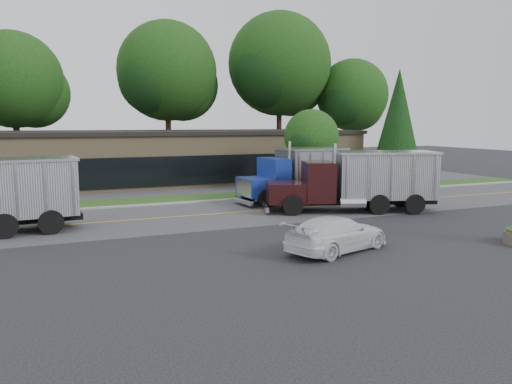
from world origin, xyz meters
TOP-DOWN VIEW (x-y plane):
  - ground at (0.00, 0.00)m, footprint 140.00×140.00m
  - road at (0.00, 9.00)m, footprint 60.00×8.00m
  - center_line at (0.00, 9.00)m, footprint 60.00×0.12m
  - curb at (0.00, 13.20)m, footprint 60.00×0.30m
  - grass_verge at (0.00, 15.00)m, footprint 60.00×3.40m
  - far_parking at (0.00, 20.00)m, footprint 60.00×7.00m
  - strip_mall at (2.00, 26.00)m, footprint 32.00×12.00m
  - tree_far_b at (-9.86, 34.11)m, footprint 9.21×8.67m
  - tree_far_c at (4.16, 34.13)m, footprint 10.58×9.95m
  - tree_far_d at (16.18, 33.14)m, footprint 11.72×11.03m
  - tree_far_e at (24.13, 31.10)m, footprint 8.39×7.90m
  - evergreen_right at (20.00, 18.00)m, footprint 4.18×4.18m
  - tree_verge at (10.06, 15.05)m, footprint 4.16×3.92m
  - dump_truck_blue at (6.98, 11.16)m, footprint 7.05×3.13m
  - dump_truck_maroon at (8.61, 6.70)m, footprint 9.66×5.40m
  - rally_car at (2.65, -0.36)m, footprint 5.08×3.33m

SIDE VIEW (x-z plane):
  - ground at x=0.00m, z-range 0.00..0.00m
  - road at x=0.00m, z-range -0.01..0.01m
  - center_line at x=0.00m, z-range 0.00..0.00m
  - curb at x=0.00m, z-range -0.06..0.06m
  - grass_verge at x=0.00m, z-range -0.01..0.01m
  - far_parking at x=0.00m, z-range -0.01..0.01m
  - rally_car at x=2.65m, z-range 0.00..1.37m
  - dump_truck_blue at x=6.98m, z-range 0.12..3.48m
  - dump_truck_maroon at x=8.61m, z-range 0.13..3.49m
  - strip_mall at x=2.00m, z-range 0.00..4.00m
  - tree_verge at x=10.06m, z-range 0.81..6.75m
  - evergreen_right at x=20.00m, z-range 0.47..9.97m
  - tree_far_e at x=24.13m, z-range 1.65..13.62m
  - tree_far_b at x=-9.86m, z-range 1.81..14.95m
  - tree_far_c at x=4.16m, z-range 2.09..17.17m
  - tree_far_d at x=16.18m, z-range 2.31..19.04m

